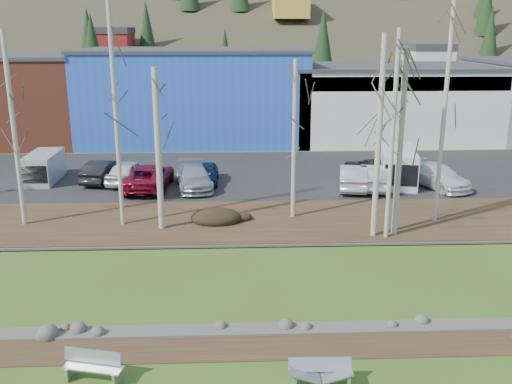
{
  "coord_description": "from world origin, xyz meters",
  "views": [
    {
      "loc": [
        -2.58,
        -14.4,
        9.98
      ],
      "look_at": [
        -1.5,
        11.73,
        2.5
      ],
      "focal_mm": 40.0,
      "sensor_mm": 36.0,
      "label": 1
    }
  ],
  "objects_px": {
    "bench_intact": "(93,366)",
    "car_5": "(353,177)",
    "car_0": "(129,172)",
    "van_grey": "(43,168)",
    "car_3": "(194,177)",
    "car_2": "(149,177)",
    "car_6": "(376,168)",
    "car_8": "(372,168)",
    "car_9": "(373,176)",
    "van_white": "(398,167)",
    "bench_damaged": "(321,374)",
    "car_1": "(104,171)",
    "car_7": "(438,176)",
    "car_4": "(206,173)"
  },
  "relations": [
    {
      "from": "car_3",
      "to": "car_8",
      "type": "distance_m",
      "value": 12.17
    },
    {
      "from": "car_3",
      "to": "car_4",
      "type": "height_order",
      "value": "car_3"
    },
    {
      "from": "bench_intact",
      "to": "van_grey",
      "type": "relative_size",
      "value": 0.43
    },
    {
      "from": "bench_damaged",
      "to": "car_6",
      "type": "xyz_separation_m",
      "value": [
        7.3,
        23.23,
        0.42
      ]
    },
    {
      "from": "bench_intact",
      "to": "car_7",
      "type": "distance_m",
      "value": 26.57
    },
    {
      "from": "car_8",
      "to": "car_9",
      "type": "xyz_separation_m",
      "value": [
        -0.5,
        -2.56,
        0.08
      ]
    },
    {
      "from": "car_8",
      "to": "van_white",
      "type": "distance_m",
      "value": 2.04
    },
    {
      "from": "car_5",
      "to": "bench_intact",
      "type": "bearing_deg",
      "value": 69.78
    },
    {
      "from": "car_5",
      "to": "van_white",
      "type": "bearing_deg",
      "value": -150.67
    },
    {
      "from": "car_1",
      "to": "car_5",
      "type": "height_order",
      "value": "car_5"
    },
    {
      "from": "car_0",
      "to": "car_7",
      "type": "xyz_separation_m",
      "value": [
        20.07,
        -1.9,
        -0.04
      ]
    },
    {
      "from": "bench_damaged",
      "to": "van_white",
      "type": "xyz_separation_m",
      "value": [
        8.38,
        21.78,
        0.85
      ]
    },
    {
      "from": "car_4",
      "to": "car_6",
      "type": "relative_size",
      "value": 0.77
    },
    {
      "from": "car_2",
      "to": "car_6",
      "type": "height_order",
      "value": "car_2"
    },
    {
      "from": "bench_intact",
      "to": "bench_damaged",
      "type": "bearing_deg",
      "value": 8.85
    },
    {
      "from": "van_white",
      "to": "van_grey",
      "type": "height_order",
      "value": "van_white"
    },
    {
      "from": "car_3",
      "to": "car_7",
      "type": "height_order",
      "value": "car_3"
    },
    {
      "from": "bench_intact",
      "to": "car_0",
      "type": "xyz_separation_m",
      "value": [
        -2.73,
        22.03,
        0.46
      ]
    },
    {
      "from": "car_5",
      "to": "car_7",
      "type": "distance_m",
      "value": 5.52
    },
    {
      "from": "bench_intact",
      "to": "car_8",
      "type": "bearing_deg",
      "value": 72.89
    },
    {
      "from": "car_2",
      "to": "van_white",
      "type": "distance_m",
      "value": 16.25
    },
    {
      "from": "bench_damaged",
      "to": "car_3",
      "type": "xyz_separation_m",
      "value": [
        -4.98,
        21.19,
        0.47
      ]
    },
    {
      "from": "car_0",
      "to": "van_grey",
      "type": "relative_size",
      "value": 1.04
    },
    {
      "from": "car_2",
      "to": "car_5",
      "type": "xyz_separation_m",
      "value": [
        13.04,
        -0.53,
        -0.01
      ]
    },
    {
      "from": "car_3",
      "to": "car_4",
      "type": "xyz_separation_m",
      "value": [
        0.73,
        1.26,
        -0.08
      ]
    },
    {
      "from": "car_3",
      "to": "car_4",
      "type": "distance_m",
      "value": 1.46
    },
    {
      "from": "car_1",
      "to": "car_9",
      "type": "xyz_separation_m",
      "value": [
        17.62,
        -2.42,
        0.04
      ]
    },
    {
      "from": "car_2",
      "to": "car_8",
      "type": "height_order",
      "value": "car_2"
    },
    {
      "from": "bench_intact",
      "to": "car_5",
      "type": "distance_m",
      "value": 23.3
    },
    {
      "from": "bench_intact",
      "to": "van_grey",
      "type": "height_order",
      "value": "van_grey"
    },
    {
      "from": "bench_intact",
      "to": "van_grey",
      "type": "bearing_deg",
      "value": 124.59
    },
    {
      "from": "bench_damaged",
      "to": "car_5",
      "type": "distance_m",
      "value": 21.32
    },
    {
      "from": "car_7",
      "to": "van_white",
      "type": "xyz_separation_m",
      "value": [
        -2.32,
        1.05,
        0.39
      ]
    },
    {
      "from": "car_1",
      "to": "car_2",
      "type": "distance_m",
      "value": 3.76
    },
    {
      "from": "bench_damaged",
      "to": "car_2",
      "type": "relative_size",
      "value": 0.32
    },
    {
      "from": "bench_intact",
      "to": "car_8",
      "type": "relative_size",
      "value": 0.37
    },
    {
      "from": "car_4",
      "to": "car_7",
      "type": "xyz_separation_m",
      "value": [
        14.95,
        -1.72,
        0.07
      ]
    },
    {
      "from": "car_1",
      "to": "car_7",
      "type": "relative_size",
      "value": 0.89
    },
    {
      "from": "car_9",
      "to": "van_white",
      "type": "bearing_deg",
      "value": -139.14
    },
    {
      "from": "bench_intact",
      "to": "car_5",
      "type": "relative_size",
      "value": 0.39
    },
    {
      "from": "car_2",
      "to": "car_8",
      "type": "distance_m",
      "value": 15.01
    },
    {
      "from": "car_0",
      "to": "car_8",
      "type": "height_order",
      "value": "car_0"
    },
    {
      "from": "car_1",
      "to": "van_grey",
      "type": "relative_size",
      "value": 1.04
    },
    {
      "from": "van_white",
      "to": "car_0",
      "type": "bearing_deg",
      "value": -171.91
    },
    {
      "from": "car_6",
      "to": "car_9",
      "type": "height_order",
      "value": "car_9"
    },
    {
      "from": "car_3",
      "to": "car_0",
      "type": "bearing_deg",
      "value": 152.97
    },
    {
      "from": "car_7",
      "to": "car_9",
      "type": "bearing_deg",
      "value": 159.9
    },
    {
      "from": "car_8",
      "to": "van_grey",
      "type": "xyz_separation_m",
      "value": [
        -22.19,
        0.07,
        0.24
      ]
    },
    {
      "from": "car_1",
      "to": "car_7",
      "type": "bearing_deg",
      "value": -174.56
    },
    {
      "from": "car_3",
      "to": "car_5",
      "type": "bearing_deg",
      "value": -11.89
    }
  ]
}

